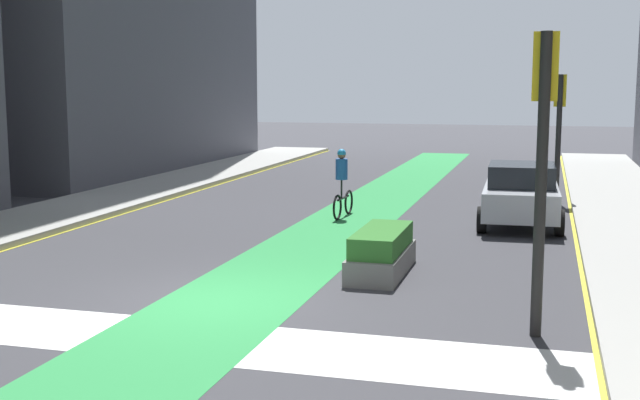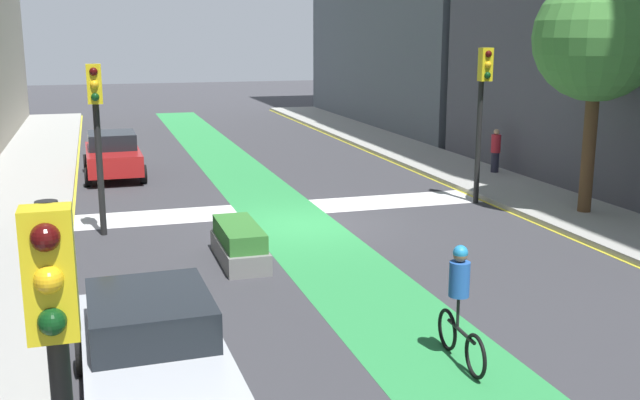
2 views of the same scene
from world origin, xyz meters
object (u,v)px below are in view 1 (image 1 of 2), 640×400
(traffic_signal_near_right, at_px, (543,125))
(cyclist_in_lane, at_px, (342,182))
(car_silver_right_far, at_px, (521,193))
(traffic_signal_far_right, at_px, (559,113))
(median_planter, at_px, (382,253))

(traffic_signal_near_right, distance_m, cyclist_in_lane, 10.76)
(car_silver_right_far, relative_size, cyclist_in_lane, 2.29)
(traffic_signal_near_right, height_order, car_silver_right_far, traffic_signal_near_right)
(traffic_signal_near_right, height_order, traffic_signal_far_right, traffic_signal_near_right)
(median_planter, bearing_deg, traffic_signal_far_right, 72.68)
(traffic_signal_near_right, bearing_deg, median_planter, 132.81)
(traffic_signal_near_right, relative_size, cyclist_in_lane, 2.31)
(cyclist_in_lane, bearing_deg, traffic_signal_near_right, -60.78)
(car_silver_right_far, distance_m, cyclist_in_lane, 4.66)
(cyclist_in_lane, bearing_deg, car_silver_right_far, 2.03)
(median_planter, bearing_deg, cyclist_in_lane, 110.46)
(traffic_signal_near_right, bearing_deg, cyclist_in_lane, 119.22)
(traffic_signal_far_right, height_order, cyclist_in_lane, traffic_signal_far_right)
(traffic_signal_far_right, bearing_deg, median_planter, -107.32)
(traffic_signal_far_right, relative_size, car_silver_right_far, 0.90)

